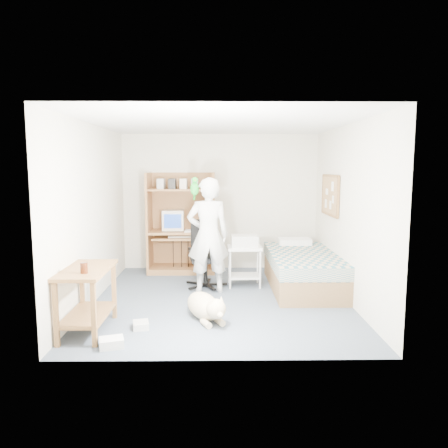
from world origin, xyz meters
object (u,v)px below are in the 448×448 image
bed (303,270)px  computer_hutch (182,227)px  side_desk (87,290)px  printer_cart (244,260)px  office_chair (205,263)px  person (208,235)px  dog (205,306)px

bed → computer_hutch: bearing=150.7°
side_desk → printer_cart: bearing=45.1°
office_chair → side_desk: bearing=-132.7°
person → dog: size_ratio=1.78×
side_desk → bed: bearing=32.5°
bed → side_desk: 3.39m
bed → dog: size_ratio=2.06×
side_desk → person: (1.36, 1.61, 0.38)m
side_desk → dog: 1.44m
bed → person: size_ratio=1.15×
person → dog: 1.42m
side_desk → dog: side_desk is taller
person → printer_cart: 0.79m
side_desk → office_chair: size_ratio=0.95×
computer_hutch → office_chair: (0.46, -1.02, -0.45)m
office_chair → person: (0.06, -0.31, 0.50)m
computer_hutch → printer_cart: 1.53m
side_desk → office_chair: 2.32m
bed → side_desk: (-2.85, -1.82, 0.21)m
side_desk → printer_cart: size_ratio=1.55×
bed → printer_cart: (-0.92, 0.12, 0.14)m
computer_hutch → side_desk: 3.08m
dog → printer_cart: bearing=45.1°
office_chair → dog: bearing=-96.7°
computer_hutch → office_chair: 1.20m
bed → side_desk: side_desk is taller
printer_cart → person: bearing=-151.3°
person → office_chair: bearing=-87.7°
bed → dog: bed is taller
office_chair → printer_cart: bearing=-6.7°
computer_hutch → person: size_ratio=1.03×
computer_hutch → bed: (2.00, -1.12, -0.53)m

